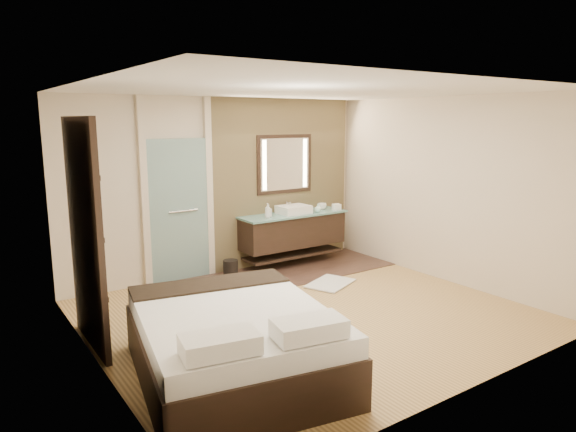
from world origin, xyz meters
TOP-DOWN VIEW (x-y plane):
  - floor at (0.00, 0.00)m, footprint 5.00×5.00m
  - tile_strip at (0.60, 1.60)m, footprint 3.80×1.30m
  - stone_wall at (1.10, 2.21)m, footprint 2.60×0.08m
  - vanity at (1.10, 1.92)m, footprint 1.85×0.55m
  - mirror_unit at (1.10, 2.16)m, footprint 1.06×0.04m
  - frosted_door at (-0.75, 2.20)m, footprint 1.10×0.12m
  - shoji_partition at (-2.43, 0.60)m, footprint 0.06×1.20m
  - bed at (-1.51, -0.85)m, footprint 2.04×2.37m
  - bath_mat at (0.95, 0.75)m, footprint 0.86×0.74m
  - waste_bin at (-0.10, 1.85)m, footprint 0.25×0.25m
  - tissue_box at (1.89, 1.77)m, footprint 0.14×0.14m
  - soap_bottle_a at (0.55, 1.81)m, footprint 0.11×0.11m
  - soap_bottle_b at (0.62, 1.90)m, footprint 0.10×0.10m
  - soap_bottle_c at (1.51, 1.78)m, footprint 0.13×0.13m
  - cup at (1.72, 1.94)m, footprint 0.17×0.17m

SIDE VIEW (x-z plane):
  - floor at x=0.00m, z-range 0.00..0.00m
  - tile_strip at x=0.60m, z-range 0.00..0.01m
  - bath_mat at x=0.95m, z-range 0.01..0.03m
  - waste_bin at x=-0.10m, z-range 0.00..0.28m
  - bed at x=-1.51m, z-range -0.07..0.74m
  - vanity at x=1.10m, z-range 0.14..1.02m
  - tissue_box at x=1.89m, z-range 0.86..0.97m
  - cup at x=1.72m, z-range 0.86..0.97m
  - soap_bottle_c at x=1.51m, z-range 0.86..1.00m
  - soap_bottle_b at x=0.62m, z-range 0.86..1.05m
  - soap_bottle_a at x=0.55m, z-range 0.86..1.09m
  - frosted_door at x=-0.75m, z-range -0.21..2.49m
  - shoji_partition at x=-2.43m, z-range 0.01..2.41m
  - stone_wall at x=1.10m, z-range 0.00..2.70m
  - mirror_unit at x=1.10m, z-range 1.17..2.13m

